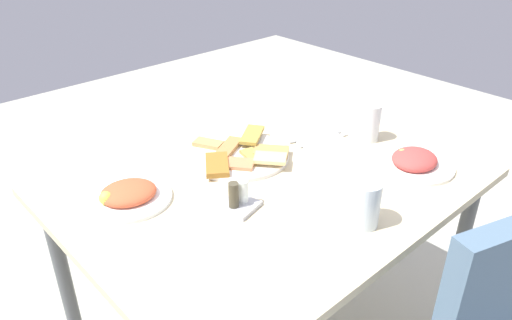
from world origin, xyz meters
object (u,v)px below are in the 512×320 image
dining_table (268,200)px  spoon (323,140)px  soda_can (370,122)px  drinking_glass (364,204)px  pide_platter (239,154)px  paper_napkin (319,139)px  fork (315,136)px  salad_plate_rice (128,195)px  condiment_caddy (238,200)px  salad_plate_greens (414,161)px

dining_table → spoon: size_ratio=5.95×
soda_can → drinking_glass: soda_can is taller
dining_table → drinking_glass: drinking_glass is taller
pide_platter → spoon: bearing=159.5°
paper_napkin → fork: fork is taller
dining_table → paper_napkin: (-0.29, -0.06, 0.08)m
pide_platter → spoon: 0.29m
salad_plate_rice → spoon: (-0.64, 0.12, -0.01)m
drinking_glass → fork: size_ratio=0.62×
drinking_glass → fork: bearing=-124.6°
spoon → condiment_caddy: (0.45, 0.10, 0.02)m
paper_napkin → condiment_caddy: bearing=14.8°
paper_napkin → salad_plate_greens: bearing=103.3°
fork → paper_napkin: bearing=108.7°
salad_plate_rice → spoon: bearing=169.2°
pide_platter → spoon: (-0.27, 0.10, -0.01)m
salad_plate_rice → condiment_caddy: (-0.19, 0.22, 0.01)m
drinking_glass → salad_plate_rice: bearing=-52.4°
soda_can → spoon: (0.12, -0.09, -0.06)m
pide_platter → salad_plate_rice: salad_plate_rice is taller
dining_table → paper_napkin: size_ratio=7.13×
paper_napkin → condiment_caddy: size_ratio=1.43×
condiment_caddy → soda_can: bearing=-178.7°
spoon → salad_plate_rice: bearing=2.7°
salad_plate_rice → condiment_caddy: condiment_caddy is taller
salad_plate_rice → spoon: salad_plate_rice is taller
salad_plate_greens → soda_can: bearing=-103.1°
dining_table → pide_platter: 0.17m
soda_can → drinking_glass: 0.47m
dining_table → salad_plate_greens: salad_plate_greens is taller
pide_platter → salad_plate_greens: 0.52m
soda_can → dining_table: bearing=-6.0°
salad_plate_rice → fork: size_ratio=1.17×
dining_table → spoon: (-0.29, -0.05, 0.08)m
condiment_caddy → drinking_glass: bearing=125.0°
drinking_glass → pide_platter: bearing=-89.7°
fork → spoon: same height
dining_table → salad_plate_greens: 0.44m
pide_platter → salad_plate_rice: (0.37, -0.02, 0.00)m
spoon → soda_can: bearing=156.8°
salad_plate_greens → spoon: bearing=-75.9°
spoon → drinking_glass: bearing=66.3°
pide_platter → drinking_glass: 0.46m
salad_plate_greens → salad_plate_rice: (0.71, -0.41, -0.00)m
pide_platter → condiment_caddy: 0.27m
drinking_glass → condiment_caddy: bearing=-55.0°
salad_plate_greens → dining_table: bearing=-33.7°
salad_plate_greens → fork: salad_plate_greens is taller
spoon → paper_napkin: bearing=-76.5°
pide_platter → spoon: pide_platter is taller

